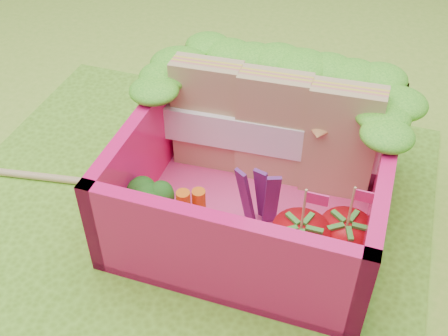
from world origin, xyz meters
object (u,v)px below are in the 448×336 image
Objects in this scene: chopsticks at (13,173)px; strawberry_right at (344,242)px; bento_box at (258,172)px; sandwich_stack at (273,129)px; broccoli at (147,198)px; strawberry_left at (299,246)px.

strawberry_right is at bearing -1.89° from chopsticks.
bento_box is 1.46m from chopsticks.
strawberry_right is at bearing -46.07° from sandwich_stack.
sandwich_stack reaches higher than chopsticks.
broccoli is (-0.48, -0.33, -0.04)m from bento_box.
bento_box is 0.56m from strawberry_right.
strawberry_right is (0.20, 0.10, -0.01)m from strawberry_left.
chopsticks is (-1.73, 0.16, -0.17)m from strawberry_left.
bento_box reaches higher than strawberry_right.
strawberry_right reaches higher than broccoli.
strawberry_right is at bearing -26.98° from bento_box.
strawberry_left is at bearing -5.31° from chopsticks.
bento_box is at bearing 7.58° from chopsticks.
sandwich_stack is at bearing 17.37° from chopsticks.
strawberry_left is (0.30, -0.61, -0.18)m from sandwich_stack.
bento_box is at bearing 153.02° from strawberry_right.
bento_box is 4.10× the size of broccoli.
sandwich_stack is 0.77m from broccoli.
strawberry_left reaches higher than chopsticks.
sandwich_stack is 0.73m from strawberry_right.
chopsticks is at bearing 178.11° from strawberry_right.
bento_box is 0.47m from strawberry_left.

